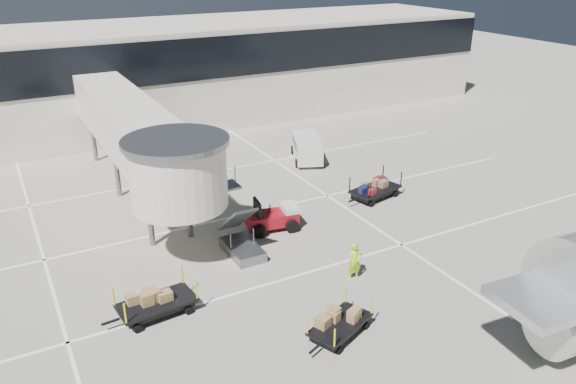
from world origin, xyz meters
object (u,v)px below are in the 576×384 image
object	(u,v)px
box_cart_far	(158,303)
ground_worker	(355,261)
minivan	(307,146)
box_cart_near	(340,324)
baggage_tug	(273,218)
suitcase_cart	(374,189)

from	to	relation	value
box_cart_far	ground_worker	bearing A→B (deg)	-15.60
minivan	box_cart_near	bearing A→B (deg)	-93.51
box_cart_near	box_cart_far	bearing A→B (deg)	118.75
baggage_tug	minivan	distance (m)	10.98
box_cart_near	minivan	size ratio (longest dim) A/B	0.73
suitcase_cart	box_cart_near	distance (m)	13.29
box_cart_far	minivan	size ratio (longest dim) A/B	0.84
ground_worker	box_cart_far	bearing A→B (deg)	178.54
minivan	suitcase_cart	bearing A→B (deg)	-66.22
minivan	box_cart_far	bearing A→B (deg)	-115.19
suitcase_cart	minivan	distance (m)	7.76
box_cart_near	minivan	distance (m)	19.70
box_cart_near	ground_worker	world-z (taller)	ground_worker
suitcase_cart	ground_worker	world-z (taller)	ground_worker
baggage_tug	suitcase_cart	world-z (taller)	baggage_tug
box_cart_far	baggage_tug	bearing A→B (deg)	25.90
baggage_tug	box_cart_far	bearing A→B (deg)	-139.70
box_cart_far	minivan	bearing A→B (deg)	36.66
box_cart_near	suitcase_cart	bearing A→B (deg)	25.27
baggage_tug	minivan	bearing A→B (deg)	59.70
ground_worker	minivan	size ratio (longest dim) A/B	0.39
ground_worker	minivan	distance (m)	15.80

